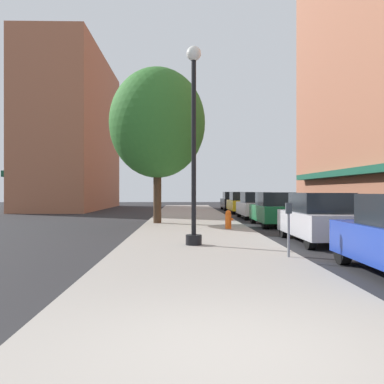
{
  "coord_description": "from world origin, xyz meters",
  "views": [
    {
      "loc": [
        -0.52,
        -4.18,
        1.71
      ],
      "look_at": [
        0.06,
        21.42,
        1.67
      ],
      "focal_mm": 39.59,
      "sensor_mm": 36.0,
      "label": 1
    }
  ],
  "objects_px": {
    "car_silver": "(319,219)",
    "car_black": "(232,201)",
    "parking_meter_near": "(289,223)",
    "tree_near": "(157,123)",
    "fire_hydrant": "(228,219)",
    "car_white": "(255,206)",
    "lamppost": "(194,141)",
    "car_green": "(274,210)",
    "car_yellow": "(241,203)"
  },
  "relations": [
    {
      "from": "car_white",
      "to": "lamppost",
      "type": "bearing_deg",
      "value": -108.25
    },
    {
      "from": "lamppost",
      "to": "car_black",
      "type": "distance_m",
      "value": 26.18
    },
    {
      "from": "tree_near",
      "to": "car_green",
      "type": "xyz_separation_m",
      "value": [
        5.78,
        -0.54,
        -4.32
      ]
    },
    {
      "from": "lamppost",
      "to": "parking_meter_near",
      "type": "xyz_separation_m",
      "value": [
        2.24,
        -2.35,
        -2.25
      ]
    },
    {
      "from": "parking_meter_near",
      "to": "tree_near",
      "type": "height_order",
      "value": "tree_near"
    },
    {
      "from": "tree_near",
      "to": "car_green",
      "type": "height_order",
      "value": "tree_near"
    },
    {
      "from": "tree_near",
      "to": "car_yellow",
      "type": "height_order",
      "value": "tree_near"
    },
    {
      "from": "lamppost",
      "to": "car_yellow",
      "type": "height_order",
      "value": "lamppost"
    },
    {
      "from": "tree_near",
      "to": "car_silver",
      "type": "distance_m",
      "value": 10.31
    },
    {
      "from": "fire_hydrant",
      "to": "car_green",
      "type": "relative_size",
      "value": 0.18
    },
    {
      "from": "car_yellow",
      "to": "car_black",
      "type": "height_order",
      "value": "same"
    },
    {
      "from": "lamppost",
      "to": "car_black",
      "type": "relative_size",
      "value": 1.37
    },
    {
      "from": "car_white",
      "to": "car_black",
      "type": "relative_size",
      "value": 1.0
    },
    {
      "from": "car_white",
      "to": "car_black",
      "type": "distance_m",
      "value": 11.96
    },
    {
      "from": "car_silver",
      "to": "car_black",
      "type": "distance_m",
      "value": 24.41
    },
    {
      "from": "car_silver",
      "to": "car_yellow",
      "type": "distance_m",
      "value": 18.69
    },
    {
      "from": "fire_hydrant",
      "to": "car_white",
      "type": "distance_m",
      "value": 8.82
    },
    {
      "from": "parking_meter_near",
      "to": "tree_near",
      "type": "bearing_deg",
      "value": 109.16
    },
    {
      "from": "parking_meter_near",
      "to": "car_white",
      "type": "bearing_deg",
      "value": 83.1
    },
    {
      "from": "car_green",
      "to": "car_black",
      "type": "xyz_separation_m",
      "value": [
        0.0,
        17.6,
        0.0
      ]
    },
    {
      "from": "lamppost",
      "to": "car_green",
      "type": "relative_size",
      "value": 1.37
    },
    {
      "from": "parking_meter_near",
      "to": "car_silver",
      "type": "relative_size",
      "value": 0.3
    },
    {
      "from": "car_black",
      "to": "car_yellow",
      "type": "bearing_deg",
      "value": -92.02
    },
    {
      "from": "fire_hydrant",
      "to": "car_white",
      "type": "bearing_deg",
      "value": 73.0
    },
    {
      "from": "parking_meter_near",
      "to": "car_yellow",
      "type": "distance_m",
      "value": 22.45
    },
    {
      "from": "car_silver",
      "to": "car_white",
      "type": "relative_size",
      "value": 1.0
    },
    {
      "from": "car_green",
      "to": "tree_near",
      "type": "bearing_deg",
      "value": 172.95
    },
    {
      "from": "fire_hydrant",
      "to": "parking_meter_near",
      "type": "xyz_separation_m",
      "value": [
        0.63,
        -7.7,
        0.43
      ]
    },
    {
      "from": "lamppost",
      "to": "car_yellow",
      "type": "distance_m",
      "value": 20.59
    },
    {
      "from": "lamppost",
      "to": "car_white",
      "type": "xyz_separation_m",
      "value": [
        4.19,
        13.78,
        -2.39
      ]
    },
    {
      "from": "car_silver",
      "to": "car_black",
      "type": "bearing_deg",
      "value": 88.47
    },
    {
      "from": "car_white",
      "to": "car_black",
      "type": "bearing_deg",
      "value": 88.66
    },
    {
      "from": "parking_meter_near",
      "to": "car_black",
      "type": "distance_m",
      "value": 28.15
    },
    {
      "from": "car_silver",
      "to": "car_yellow",
      "type": "xyz_separation_m",
      "value": [
        0.0,
        18.69,
        0.0
      ]
    },
    {
      "from": "car_green",
      "to": "car_yellow",
      "type": "xyz_separation_m",
      "value": [
        0.0,
        11.87,
        0.0
      ]
    },
    {
      "from": "fire_hydrant",
      "to": "tree_near",
      "type": "height_order",
      "value": "tree_near"
    },
    {
      "from": "car_silver",
      "to": "car_white",
      "type": "distance_m",
      "value": 12.45
    },
    {
      "from": "tree_near",
      "to": "car_silver",
      "type": "height_order",
      "value": "tree_near"
    },
    {
      "from": "car_yellow",
      "to": "car_white",
      "type": "bearing_deg",
      "value": -88.83
    },
    {
      "from": "car_black",
      "to": "lamppost",
      "type": "bearing_deg",
      "value": -101.26
    },
    {
      "from": "fire_hydrant",
      "to": "parking_meter_near",
      "type": "bearing_deg",
      "value": -85.35
    },
    {
      "from": "tree_near",
      "to": "car_white",
      "type": "relative_size",
      "value": 1.81
    },
    {
      "from": "car_silver",
      "to": "car_black",
      "type": "xyz_separation_m",
      "value": [
        0.0,
        24.41,
        0.0
      ]
    },
    {
      "from": "fire_hydrant",
      "to": "parking_meter_near",
      "type": "height_order",
      "value": "parking_meter_near"
    },
    {
      "from": "car_white",
      "to": "car_green",
      "type": "bearing_deg",
      "value": -91.34
    },
    {
      "from": "car_white",
      "to": "car_black",
      "type": "xyz_separation_m",
      "value": [
        0.0,
        11.96,
        0.0
      ]
    },
    {
      "from": "fire_hydrant",
      "to": "car_silver",
      "type": "bearing_deg",
      "value": -57.36
    },
    {
      "from": "lamppost",
      "to": "parking_meter_near",
      "type": "distance_m",
      "value": 3.95
    },
    {
      "from": "car_white",
      "to": "car_yellow",
      "type": "distance_m",
      "value": 6.24
    },
    {
      "from": "fire_hydrant",
      "to": "car_black",
      "type": "relative_size",
      "value": 0.18
    }
  ]
}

